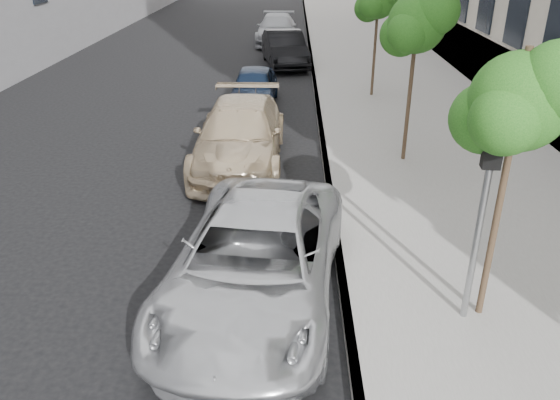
{
  "coord_description": "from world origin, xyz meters",
  "views": [
    {
      "loc": [
        0.31,
        -5.4,
        5.31
      ],
      "look_at": [
        0.12,
        2.56,
        1.5
      ],
      "focal_mm": 35.0,
      "sensor_mm": 36.0,
      "label": 1
    }
  ],
  "objects_px": {
    "sedan_black": "(285,49)",
    "tree_near": "(521,102)",
    "minivan": "(256,260)",
    "sedan_blue": "(254,87)",
    "tree_mid": "(418,23)",
    "signal_pole": "(483,206)",
    "suv": "(240,135)",
    "sedan_rear": "(277,29)"
  },
  "relations": [
    {
      "from": "minivan",
      "to": "sedan_blue",
      "type": "distance_m",
      "value": 11.62
    },
    {
      "from": "suv",
      "to": "sedan_black",
      "type": "height_order",
      "value": "suv"
    },
    {
      "from": "suv",
      "to": "sedan_black",
      "type": "bearing_deg",
      "value": 85.95
    },
    {
      "from": "tree_mid",
      "to": "signal_pole",
      "type": "bearing_deg",
      "value": -92.49
    },
    {
      "from": "tree_mid",
      "to": "minivan",
      "type": "xyz_separation_m",
      "value": [
        -3.48,
        -6.1,
        -2.78
      ]
    },
    {
      "from": "tree_near",
      "to": "tree_mid",
      "type": "distance_m",
      "value": 6.5
    },
    {
      "from": "minivan",
      "to": "tree_near",
      "type": "bearing_deg",
      "value": 0.56
    },
    {
      "from": "sedan_blue",
      "to": "sedan_black",
      "type": "distance_m",
      "value": 6.77
    },
    {
      "from": "minivan",
      "to": "sedan_rear",
      "type": "relative_size",
      "value": 1.02
    },
    {
      "from": "tree_mid",
      "to": "sedan_blue",
      "type": "xyz_separation_m",
      "value": [
        -4.29,
        5.49,
        -2.88
      ]
    },
    {
      "from": "tree_near",
      "to": "sedan_blue",
      "type": "distance_m",
      "value": 13.04
    },
    {
      "from": "tree_mid",
      "to": "suv",
      "type": "bearing_deg",
      "value": -178.93
    },
    {
      "from": "suv",
      "to": "sedan_black",
      "type": "distance_m",
      "value": 12.31
    },
    {
      "from": "tree_near",
      "to": "sedan_black",
      "type": "distance_m",
      "value": 19.17
    },
    {
      "from": "sedan_black",
      "to": "sedan_rear",
      "type": "xyz_separation_m",
      "value": [
        -0.54,
        6.05,
        -0.0
      ]
    },
    {
      "from": "tree_near",
      "to": "minivan",
      "type": "bearing_deg",
      "value": 173.43
    },
    {
      "from": "signal_pole",
      "to": "sedan_blue",
      "type": "distance_m",
      "value": 12.81
    },
    {
      "from": "tree_near",
      "to": "sedan_rear",
      "type": "height_order",
      "value": "tree_near"
    },
    {
      "from": "minivan",
      "to": "suv",
      "type": "height_order",
      "value": "suv"
    },
    {
      "from": "sedan_blue",
      "to": "sedan_black",
      "type": "relative_size",
      "value": 0.82
    },
    {
      "from": "suv",
      "to": "sedan_black",
      "type": "xyz_separation_m",
      "value": [
        0.94,
        12.27,
        -0.01
      ]
    },
    {
      "from": "sedan_black",
      "to": "sedan_rear",
      "type": "distance_m",
      "value": 6.08
    },
    {
      "from": "sedan_rear",
      "to": "signal_pole",
      "type": "bearing_deg",
      "value": -80.64
    },
    {
      "from": "tree_near",
      "to": "tree_mid",
      "type": "height_order",
      "value": "tree_mid"
    },
    {
      "from": "tree_near",
      "to": "sedan_black",
      "type": "height_order",
      "value": "tree_near"
    },
    {
      "from": "tree_mid",
      "to": "signal_pole",
      "type": "xyz_separation_m",
      "value": [
        -0.29,
        -6.6,
        -1.53
      ]
    },
    {
      "from": "suv",
      "to": "tree_mid",
      "type": "bearing_deg",
      "value": 1.43
    },
    {
      "from": "suv",
      "to": "sedan_blue",
      "type": "distance_m",
      "value": 5.57
    },
    {
      "from": "signal_pole",
      "to": "minivan",
      "type": "relative_size",
      "value": 0.54
    },
    {
      "from": "sedan_blue",
      "to": "tree_mid",
      "type": "bearing_deg",
      "value": -50.67
    },
    {
      "from": "sedan_blue",
      "to": "tree_near",
      "type": "bearing_deg",
      "value": -68.98
    },
    {
      "from": "sedan_black",
      "to": "tree_near",
      "type": "bearing_deg",
      "value": -89.55
    },
    {
      "from": "signal_pole",
      "to": "suv",
      "type": "xyz_separation_m",
      "value": [
        -3.98,
        6.52,
        -1.22
      ]
    },
    {
      "from": "signal_pole",
      "to": "tree_mid",
      "type": "bearing_deg",
      "value": 92.71
    },
    {
      "from": "signal_pole",
      "to": "sedan_blue",
      "type": "xyz_separation_m",
      "value": [
        -4.01,
        12.09,
        -1.34
      ]
    },
    {
      "from": "minivan",
      "to": "sedan_blue",
      "type": "relative_size",
      "value": 1.41
    },
    {
      "from": "signal_pole",
      "to": "tree_near",
      "type": "bearing_deg",
      "value": 24.17
    },
    {
      "from": "signal_pole",
      "to": "sedan_blue",
      "type": "relative_size",
      "value": 0.77
    },
    {
      "from": "tree_near",
      "to": "suv",
      "type": "xyz_separation_m",
      "value": [
        -4.27,
        6.42,
        -2.65
      ]
    },
    {
      "from": "tree_near",
      "to": "sedan_black",
      "type": "bearing_deg",
      "value": 100.09
    },
    {
      "from": "suv",
      "to": "sedan_rear",
      "type": "distance_m",
      "value": 18.33
    },
    {
      "from": "tree_mid",
      "to": "suv",
      "type": "distance_m",
      "value": 5.08
    }
  ]
}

